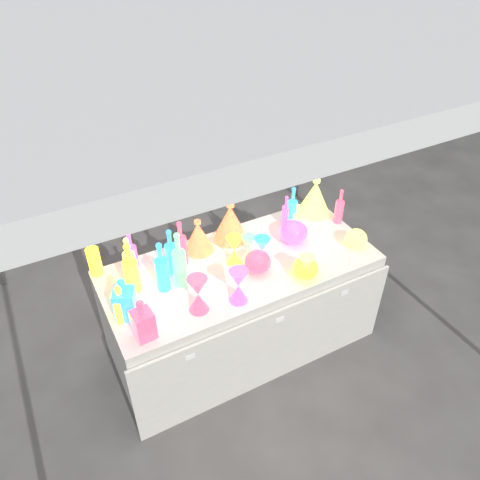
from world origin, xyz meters
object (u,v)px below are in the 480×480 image
hourglass_0 (198,295)px  lampshade_0 (198,236)px  bottle_0 (93,254)px  cardboard_box_closed (93,190)px  display_table (241,305)px  decanter_0 (121,302)px  globe_0 (305,269)px

hourglass_0 → lampshade_0: 0.56m
bottle_0 → cardboard_box_closed: bearing=79.5°
display_table → decanter_0: decanter_0 is taller
cardboard_box_closed → globe_0: bearing=-50.1°
bottle_0 → decanter_0: size_ratio=1.30×
globe_0 → lampshade_0: (-0.48, 0.57, 0.06)m
hourglass_0 → globe_0: hourglass_0 is taller
display_table → lampshade_0: size_ratio=7.65×
lampshade_0 → cardboard_box_closed: bearing=91.5°
lampshade_0 → bottle_0: bearing=165.7°
lampshade_0 → hourglass_0: bearing=-121.5°
display_table → lampshade_0: (-0.17, 0.27, 0.50)m
display_table → globe_0: bearing=-44.4°
bottle_0 → hourglass_0: bearing=-53.1°
decanter_0 → lampshade_0: size_ratio=1.02×
decanter_0 → hourglass_0: bearing=-16.2°
display_table → globe_0: 0.61m
hourglass_0 → decanter_0: bearing=160.0°
cardboard_box_closed → bottle_0: bottle_0 is taller
cardboard_box_closed → hourglass_0: 2.65m
display_table → lampshade_0: bearing=122.3°
display_table → decanter_0: (-0.81, -0.09, 0.50)m
cardboard_box_closed → lampshade_0: lampshade_0 is taller
cardboard_box_closed → lampshade_0: bearing=-58.1°
display_table → decanter_0: size_ratio=7.49×
cardboard_box_closed → bottle_0: size_ratio=1.72×
display_table → hourglass_0: hourglass_0 is taller
display_table → cardboard_box_closed: (-0.48, 2.33, -0.18)m
bottle_0 → lampshade_0: (0.68, -0.09, -0.04)m
hourglass_0 → lampshade_0: same height
bottle_0 → display_table: bearing=-22.9°
hourglass_0 → display_table: bearing=30.3°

